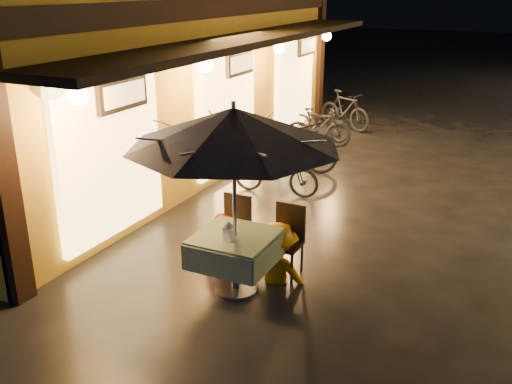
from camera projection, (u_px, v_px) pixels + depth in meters
The scene contains 14 objects.
ground at pixel (321, 312), 6.87m from camera, with size 90.00×90.00×0.00m, color black.
cafe_table at pixel (235, 249), 7.15m from camera, with size 0.99×0.99×0.78m.
patio_umbrella at pixel (234, 127), 6.61m from camera, with size 2.59×2.59×2.46m.
cafe_chair_left at pixel (234, 226), 7.95m from camera, with size 0.42×0.42×0.97m.
cafe_chair_right at pixel (287, 236), 7.62m from camera, with size 0.42×0.42×0.97m.
table_lantern at pixel (228, 230), 6.89m from camera, with size 0.16×0.16×0.25m.
person_orange at pixel (222, 215), 7.72m from camera, with size 0.74×0.58×1.53m, color red.
person_yellow at pixel (277, 225), 7.38m from camera, with size 1.00×0.57×1.54m, color #CF7D00.
bicycle_0 at pixel (276, 172), 10.56m from camera, with size 0.58×1.66×0.87m, color black.
bicycle_1 at pixel (293, 148), 11.62m from camera, with size 0.51×1.82×1.09m, color black.
bicycle_2 at pixel (298, 140), 12.73m from camera, with size 0.56×1.60×0.84m, color black.
bicycle_3 at pixel (318, 128), 13.61m from camera, with size 0.44×1.57×0.94m, color black.
bicycle_4 at pixel (321, 122), 14.28m from camera, with size 0.59×1.70×0.89m, color black.
bicycle_5 at pixel (345, 110), 15.28m from camera, with size 0.48×1.70×1.02m, color black.
Camera 1 is at (1.88, -5.70, 3.73)m, focal length 40.00 mm.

